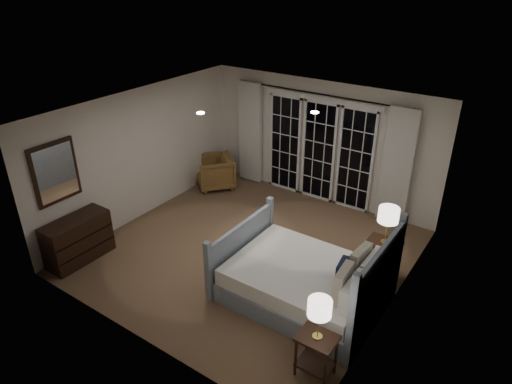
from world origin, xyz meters
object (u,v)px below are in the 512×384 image
Objects in this scene: nightstand_left at (316,350)px; nightstand_right at (383,254)px; bed at (306,281)px; lamp_right at (389,215)px; lamp_left at (320,308)px; armchair at (215,172)px; dresser at (78,239)px.

nightstand_right reaches higher than nightstand_left.
bed reaches higher than lamp_right.
nightstand_left is 1.10× the size of lamp_left.
lamp_right reaches higher than nightstand_left.
bed is 4.16m from armchair.
lamp_left is (0.04, -2.29, 0.59)m from nightstand_right.
bed is 4.16× the size of lamp_left.
nightstand_left is 0.55× the size of dresser.
lamp_right is 4.44m from armchair.
lamp_right is at bearing 57.59° from bed.
nightstand_left is at bearing -90.00° from lamp_left.
nightstand_right is 0.61× the size of dresser.
lamp_left is at bearing -88.91° from lamp_right.
dresser is (-4.41, -0.09, -0.65)m from lamp_left.
armchair is at bearing 147.76° from bed.
bed is at bearing 18.77° from dresser.
nightstand_right is 2.36m from lamp_left.
armchair reaches higher than nightstand_right.
nightstand_right is at bearing 91.09° from nightstand_left.
lamp_right is at bearing 28.58° from dresser.
lamp_right is (-0.04, 2.29, 0.75)m from nightstand_left.
bed is 3.40× the size of nightstand_right.
armchair is (-4.28, 3.36, -0.68)m from lamp_left.
armchair is (-4.24, 1.08, -0.08)m from nightstand_right.
bed is 3.85m from dresser.
lamp_left is 5.49m from armchair.
dresser reaches higher than nightstand_right.
dresser is at bearing -178.80° from lamp_left.
armchair is at bearing 165.76° from nightstand_right.
lamp_right reaches higher than armchair.
lamp_left is at bearing 1.98° from armchair.
nightstand_left is at bearing -88.91° from lamp_right.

